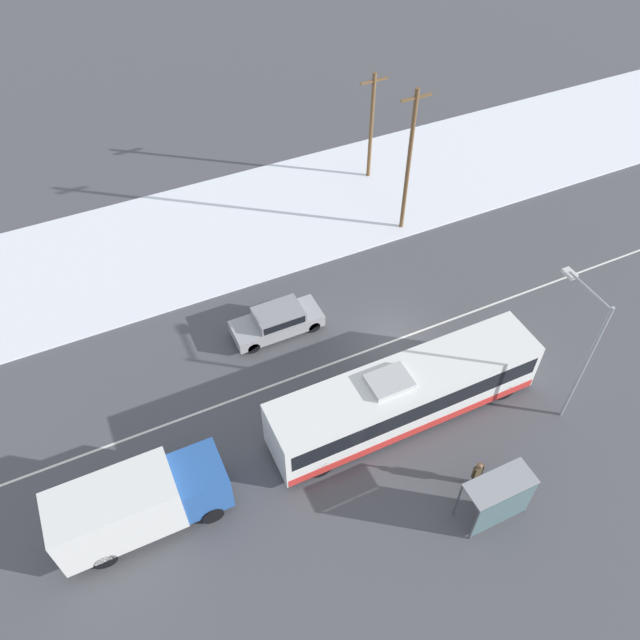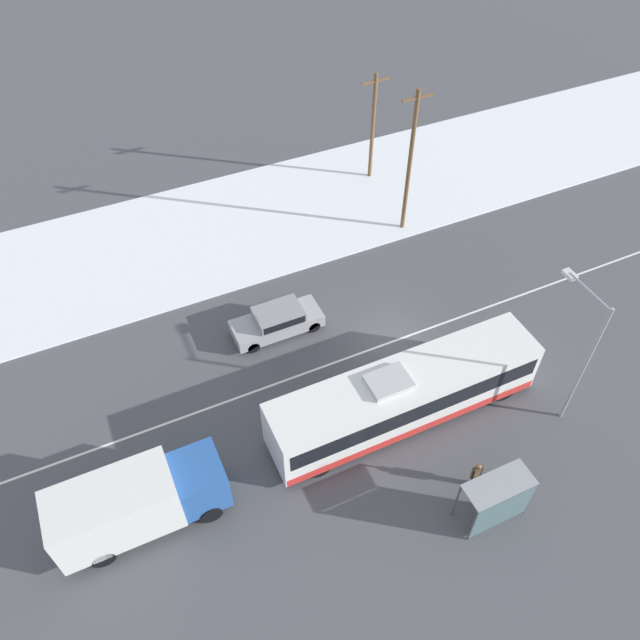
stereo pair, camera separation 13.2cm
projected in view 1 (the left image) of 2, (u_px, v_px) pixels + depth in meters
ground_plane at (393, 341)px, 31.41m from camera, size 120.00×120.00×0.00m
snow_lot at (297, 209)px, 38.79m from camera, size 80.00×10.44×0.12m
lane_marking_center at (393, 341)px, 31.41m from camera, size 60.00×0.12×0.00m
city_bus at (405, 395)px, 27.25m from camera, size 12.41×2.57×3.14m
box_truck at (137, 503)px, 23.65m from camera, size 6.58×2.30×2.96m
sedan_car at (277, 320)px, 31.34m from camera, size 4.59×1.80×1.41m
pedestrian_at_stop at (478, 471)px, 25.34m from camera, size 0.56×0.25×1.57m
bus_shelter at (501, 498)px, 23.76m from camera, size 2.75×1.20×2.40m
streetlamp at (582, 342)px, 25.47m from camera, size 0.36×2.70×6.99m
utility_pole_roadside at (409, 161)px, 34.24m from camera, size 1.80×0.24×8.84m
utility_pole_snowlot at (371, 125)px, 38.55m from camera, size 1.80×0.24×7.10m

